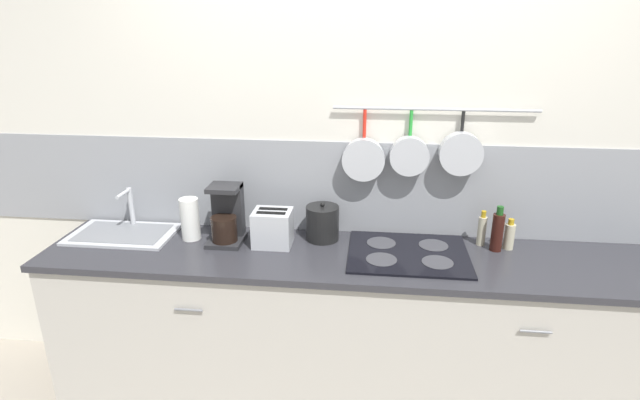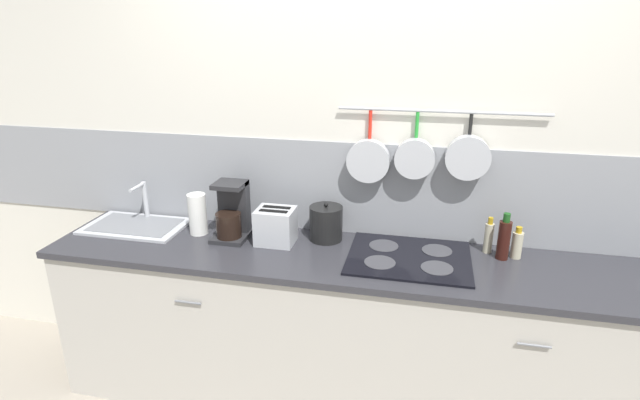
{
  "view_description": "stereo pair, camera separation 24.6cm",
  "coord_description": "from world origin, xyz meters",
  "px_view_note": "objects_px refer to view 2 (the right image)",
  "views": [
    {
      "loc": [
        0.06,
        -2.3,
        2.03
      ],
      "look_at": [
        -0.2,
        0.0,
        1.2
      ],
      "focal_mm": 28.0,
      "sensor_mm": 36.0,
      "label": 1
    },
    {
      "loc": [
        0.3,
        -2.26,
        2.03
      ],
      "look_at": [
        -0.2,
        0.0,
        1.2
      ],
      "focal_mm": 28.0,
      "sensor_mm": 36.0,
      "label": 2
    }
  ],
  "objects_px": {
    "toaster": "(276,226)",
    "bottle_sesame_oil": "(517,244)",
    "coffee_maker": "(232,215)",
    "kettle": "(326,223)",
    "paper_towel_roll": "(198,214)",
    "bottle_vinegar": "(489,237)",
    "bottle_olive_oil": "(504,239)"
  },
  "relations": [
    {
      "from": "kettle",
      "to": "bottle_olive_oil",
      "type": "xyz_separation_m",
      "value": [
        0.91,
        -0.04,
        0.01
      ]
    },
    {
      "from": "bottle_sesame_oil",
      "to": "bottle_vinegar",
      "type": "bearing_deg",
      "value": 166.06
    },
    {
      "from": "paper_towel_roll",
      "to": "bottle_sesame_oil",
      "type": "height_order",
      "value": "paper_towel_roll"
    },
    {
      "from": "toaster",
      "to": "bottle_olive_oil",
      "type": "xyz_separation_m",
      "value": [
        1.16,
        0.06,
        0.01
      ]
    },
    {
      "from": "coffee_maker",
      "to": "toaster",
      "type": "relative_size",
      "value": 1.45
    },
    {
      "from": "toaster",
      "to": "bottle_vinegar",
      "type": "relative_size",
      "value": 1.13
    },
    {
      "from": "bottle_olive_oil",
      "to": "coffee_maker",
      "type": "bearing_deg",
      "value": -178.48
    },
    {
      "from": "kettle",
      "to": "bottle_vinegar",
      "type": "distance_m",
      "value": 0.85
    },
    {
      "from": "bottle_olive_oil",
      "to": "bottle_sesame_oil",
      "type": "height_order",
      "value": "bottle_olive_oil"
    },
    {
      "from": "paper_towel_roll",
      "to": "bottle_vinegar",
      "type": "bearing_deg",
      "value": 3.44
    },
    {
      "from": "bottle_vinegar",
      "to": "bottle_sesame_oil",
      "type": "bearing_deg",
      "value": -13.94
    },
    {
      "from": "paper_towel_roll",
      "to": "bottle_vinegar",
      "type": "distance_m",
      "value": 1.56
    },
    {
      "from": "bottle_vinegar",
      "to": "bottle_sesame_oil",
      "type": "height_order",
      "value": "bottle_vinegar"
    },
    {
      "from": "coffee_maker",
      "to": "kettle",
      "type": "bearing_deg",
      "value": 8.66
    },
    {
      "from": "paper_towel_roll",
      "to": "coffee_maker",
      "type": "distance_m",
      "value": 0.21
    },
    {
      "from": "bottle_vinegar",
      "to": "toaster",
      "type": "bearing_deg",
      "value": -173.73
    },
    {
      "from": "toaster",
      "to": "bottle_vinegar",
      "type": "bearing_deg",
      "value": 6.27
    },
    {
      "from": "kettle",
      "to": "bottle_vinegar",
      "type": "relative_size",
      "value": 1.11
    },
    {
      "from": "coffee_maker",
      "to": "bottle_vinegar",
      "type": "relative_size",
      "value": 1.64
    },
    {
      "from": "bottle_vinegar",
      "to": "bottle_olive_oil",
      "type": "height_order",
      "value": "bottle_olive_oil"
    },
    {
      "from": "coffee_maker",
      "to": "bottle_sesame_oil",
      "type": "relative_size",
      "value": 1.9
    },
    {
      "from": "paper_towel_roll",
      "to": "toaster",
      "type": "relative_size",
      "value": 1.06
    },
    {
      "from": "coffee_maker",
      "to": "bottle_vinegar",
      "type": "xyz_separation_m",
      "value": [
        1.35,
        0.1,
        -0.05
      ]
    },
    {
      "from": "bottle_olive_oil",
      "to": "toaster",
      "type": "bearing_deg",
      "value": -177.03
    },
    {
      "from": "paper_towel_roll",
      "to": "kettle",
      "type": "distance_m",
      "value": 0.72
    },
    {
      "from": "toaster",
      "to": "bottle_sesame_oil",
      "type": "relative_size",
      "value": 1.31
    },
    {
      "from": "toaster",
      "to": "kettle",
      "type": "xyz_separation_m",
      "value": [
        0.25,
        0.1,
        -0.0
      ]
    },
    {
      "from": "coffee_maker",
      "to": "bottle_olive_oil",
      "type": "bearing_deg",
      "value": 1.52
    },
    {
      "from": "paper_towel_roll",
      "to": "kettle",
      "type": "relative_size",
      "value": 1.08
    },
    {
      "from": "toaster",
      "to": "kettle",
      "type": "relative_size",
      "value": 1.02
    },
    {
      "from": "bottle_olive_oil",
      "to": "bottle_sesame_oil",
      "type": "bearing_deg",
      "value": 21.36
    },
    {
      "from": "bottle_vinegar",
      "to": "coffee_maker",
      "type": "bearing_deg",
      "value": -175.86
    }
  ]
}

